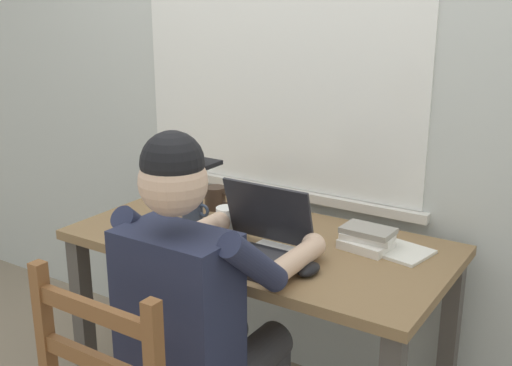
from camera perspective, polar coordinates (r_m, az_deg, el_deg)
The scene contains 12 objects.
back_wall at distance 2.46m, azimuth 5.67°, elevation 10.02°, with size 6.00×0.08×2.60m.
desk at distance 2.27m, azimuth 0.31°, elevation -7.59°, with size 1.34×0.69×0.75m.
seated_person at distance 1.92m, azimuth -5.04°, elevation -11.18°, with size 0.50×0.60×1.24m.
laptop at distance 2.07m, azimuth -0.15°, elevation -5.24°, with size 0.33×0.30×0.23m.
computer_mouse at distance 1.95m, azimuth 4.85°, elevation -7.87°, with size 0.06×0.10×0.03m, color black.
coffee_mug_white at distance 2.28m, azimuth -2.58°, elevation -3.34°, with size 0.12×0.08×0.09m.
coffee_mug_dark at distance 2.40m, azimuth -5.78°, elevation -2.40°, with size 0.12×0.08×0.09m.
coffee_mug_spare at distance 2.52m, azimuth -3.71°, elevation -1.36°, with size 0.12×0.08×0.09m.
book_stack_main at distance 2.16m, azimuth 10.11°, elevation -5.02°, with size 0.18×0.14×0.07m.
paper_pile_near_laptop at distance 2.17m, azimuth 12.52°, elevation -5.94°, with size 0.23×0.17×0.01m, color silver.
paper_pile_back_corner at distance 2.08m, azimuth 1.89°, elevation -6.54°, with size 0.21×0.16×0.01m, color white.
landscape_photo_print at distance 2.25m, azimuth -8.08°, elevation -4.97°, with size 0.13×0.09×0.00m, color teal.
Camera 1 is at (1.11, -1.75, 1.58)m, focal length 43.74 mm.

